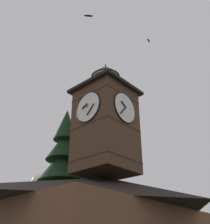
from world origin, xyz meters
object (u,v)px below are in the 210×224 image
(clock_tower, at_px, (106,122))
(flying_bird_high, at_px, (149,40))
(pine_tree_behind, at_px, (61,200))
(moon, at_px, (38,181))
(flying_bird_low, at_px, (88,16))

(clock_tower, height_order, flying_bird_high, flying_bird_high)
(pine_tree_behind, xyz_separation_m, moon, (-16.16, -27.74, 8.84))
(flying_bird_high, distance_m, flying_bird_low, 8.06)
(flying_bird_high, relative_size, flying_bird_low, 0.86)
(moon, bearing_deg, clock_tower, 63.79)
(flying_bird_high, bearing_deg, moon, -109.13)
(clock_tower, xyz_separation_m, pine_tree_behind, (0.17, -4.75, -5.56))
(clock_tower, distance_m, flying_bird_high, 10.80)
(flying_bird_low, bearing_deg, moon, -120.16)
(clock_tower, distance_m, flying_bird_low, 8.70)
(clock_tower, relative_size, flying_bird_low, 17.14)
(moon, relative_size, flying_bird_high, 4.61)
(moon, xyz_separation_m, flying_bird_low, (19.81, 34.09, 4.37))
(moon, distance_m, flying_bird_low, 39.67)
(clock_tower, relative_size, moon, 4.34)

